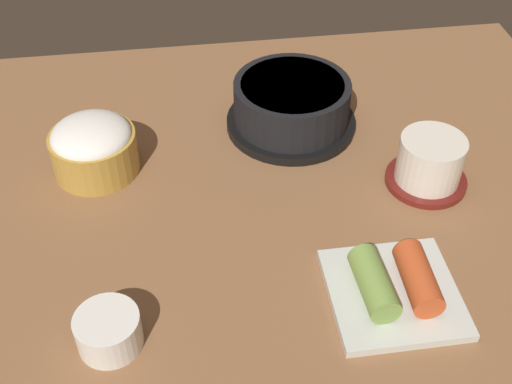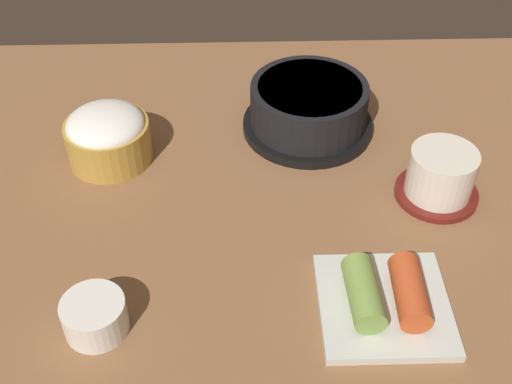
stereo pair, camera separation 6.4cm
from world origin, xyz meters
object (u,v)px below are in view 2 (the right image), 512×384
stone_pot (306,108)px  side_bowl_near (91,315)px  tea_cup_with_saucer (437,175)px  rice_bowl (104,135)px  kimchi_plate (381,299)px

stone_pot → side_bowl_near: bearing=-126.3°
tea_cup_with_saucer → rice_bowl: bearing=168.4°
stone_pot → kimchi_plate: 31.50cm
rice_bowl → tea_cup_with_saucer: bearing=-11.6°
rice_bowl → kimchi_plate: 40.43cm
tea_cup_with_saucer → stone_pot: bearing=136.3°
stone_pot → kimchi_plate: stone_pot is taller
kimchi_plate → side_bowl_near: (-29.15, -1.59, 0.50)cm
stone_pot → kimchi_plate: (5.19, -31.01, -1.97)cm
rice_bowl → kimchi_plate: bearing=-39.1°
rice_bowl → kimchi_plate: (31.36, -25.44, -2.15)cm
side_bowl_near → stone_pot: bearing=53.7°
stone_pot → rice_bowl: 26.75cm
stone_pot → side_bowl_near: stone_pot is taller
rice_bowl → tea_cup_with_saucer: rice_bowl is taller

